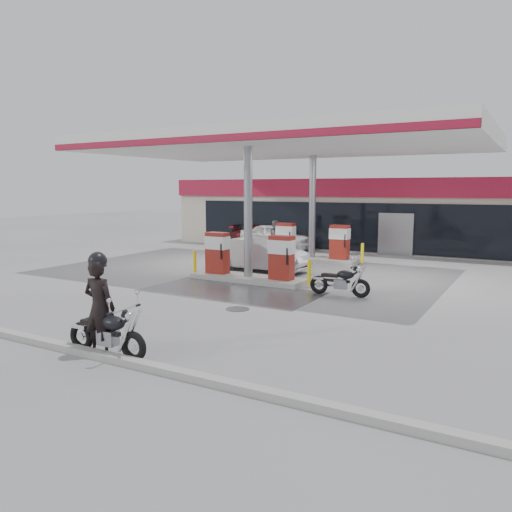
% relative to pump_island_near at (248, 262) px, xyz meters
% --- Properties ---
extents(ground, '(90.00, 90.00, 0.00)m').
position_rel_pump_island_near_xyz_m(ground, '(0.00, -2.00, -0.71)').
color(ground, gray).
rests_on(ground, ground).
extents(wet_patch, '(6.00, 3.00, 0.00)m').
position_rel_pump_island_near_xyz_m(wet_patch, '(0.50, -2.00, -0.71)').
color(wet_patch, '#4C4C4F').
rests_on(wet_patch, ground).
extents(drain_cover, '(0.70, 0.70, 0.01)m').
position_rel_pump_island_near_xyz_m(drain_cover, '(2.00, -4.00, -0.71)').
color(drain_cover, '#38383A').
rests_on(drain_cover, ground).
extents(kerb, '(28.00, 0.25, 0.15)m').
position_rel_pump_island_near_xyz_m(kerb, '(0.00, -9.00, -0.64)').
color(kerb, gray).
rests_on(kerb, ground).
extents(store_building, '(22.00, 8.22, 4.00)m').
position_rel_pump_island_near_xyz_m(store_building, '(0.01, 13.94, 1.30)').
color(store_building, beige).
rests_on(store_building, ground).
extents(canopy, '(16.00, 10.02, 5.51)m').
position_rel_pump_island_near_xyz_m(canopy, '(0.00, 3.00, 4.56)').
color(canopy, silver).
rests_on(canopy, ground).
extents(pump_island_near, '(5.14, 1.30, 1.78)m').
position_rel_pump_island_near_xyz_m(pump_island_near, '(0.00, 0.00, 0.00)').
color(pump_island_near, '#9E9E99').
rests_on(pump_island_near, ground).
extents(pump_island_far, '(5.14, 1.30, 1.78)m').
position_rel_pump_island_near_xyz_m(pump_island_far, '(0.00, 6.00, 0.00)').
color(pump_island_far, '#9E9E99').
rests_on(pump_island_far, ground).
extents(main_motorcycle, '(2.10, 0.81, 1.08)m').
position_rel_pump_island_near_xyz_m(main_motorcycle, '(1.80, -8.79, -0.23)').
color(main_motorcycle, black).
rests_on(main_motorcycle, ground).
extents(biker_main, '(0.79, 0.56, 2.05)m').
position_rel_pump_island_near_xyz_m(biker_main, '(1.60, -8.80, 0.31)').
color(biker_main, black).
rests_on(biker_main, ground).
extents(parked_motorcycle, '(2.02, 0.78, 1.04)m').
position_rel_pump_island_near_xyz_m(parked_motorcycle, '(3.95, -0.79, -0.25)').
color(parked_motorcycle, black).
rests_on(parked_motorcycle, ground).
extents(sedan_white, '(4.41, 1.98, 1.47)m').
position_rel_pump_island_near_xyz_m(sedan_white, '(-3.56, 9.20, 0.03)').
color(sedan_white, white).
rests_on(sedan_white, ground).
extents(attendant, '(0.76, 0.94, 1.82)m').
position_rel_pump_island_near_xyz_m(attendant, '(-2.46, 7.00, 0.20)').
color(attendant, '#525357').
rests_on(attendant, ground).
extents(hatchback_silver, '(4.32, 1.55, 1.42)m').
position_rel_pump_island_near_xyz_m(hatchback_silver, '(-0.76, 2.20, -0.00)').
color(hatchback_silver, '#AAACB3').
rests_on(hatchback_silver, ground).
extents(parked_car_left, '(4.84, 2.81, 1.32)m').
position_rel_pump_island_near_xyz_m(parked_car_left, '(-4.50, 10.00, -0.05)').
color(parked_car_left, '#4B1013').
rests_on(parked_car_left, ground).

